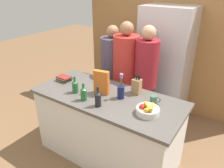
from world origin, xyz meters
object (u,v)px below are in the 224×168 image
Objects in this scene: knife_block at (137,86)px; person_in_red_tee at (146,77)px; flower_vase at (121,90)px; bottle_oil at (84,93)px; book_stack at (64,78)px; person_at_sink at (113,70)px; cereal_box at (101,82)px; refrigerator at (165,65)px; bottle_wine at (98,99)px; bottle_vinegar at (75,86)px; fruit_bowl at (147,110)px; person_in_blue at (125,72)px; coffee_mug at (154,100)px.

person_in_red_tee is at bearing 102.29° from knife_block.
flower_vase is 1.47× the size of bottle_oil.
knife_block is at bearing 13.04° from book_stack.
person_at_sink is (-0.63, 0.78, -0.14)m from flower_vase.
knife_block is 1.30× the size of book_stack.
person_at_sink is (-0.73, 0.56, -0.13)m from knife_block.
cereal_box is 1.37× the size of bottle_oil.
book_stack is at bearing -124.58° from refrigerator.
person_in_red_tee is (-0.10, 0.47, -0.08)m from knife_block.
knife_block reaches higher than bottle_wine.
refrigerator is 1.67m from bottle_oil.
cereal_box is at bearing 73.60° from bottle_oil.
bottle_vinegar is at bearing 157.87° from bottle_oil.
fruit_bowl is 0.16× the size of person_at_sink.
flower_vase is 0.92m from book_stack.
book_stack is 0.82× the size of bottle_wine.
refrigerator reaches higher than bottle_oil.
bottle_wine is at bearing -111.19° from flower_vase.
fruit_bowl is at bearing -18.78° from person_at_sink.
refrigerator reaches higher than fruit_bowl.
cereal_box reaches higher than bottle_oil.
person_at_sink is at bearing 70.39° from book_stack.
flower_vase reaches higher than bottle_vinegar.
refrigerator is 1.41m from cereal_box.
book_stack is 0.92m from person_in_blue.
person_in_blue is (-0.01, 0.97, -0.06)m from bottle_oil.
bottle_wine is at bearing -112.60° from knife_block.
person_at_sink reaches higher than book_stack.
bottle_wine is 0.99m from person_in_red_tee.
bottle_wine is at bearing -61.30° from cereal_box.
fruit_bowl is at bearing -4.92° from book_stack.
book_stack is 0.90× the size of bottle_oil.
bottle_oil reaches higher than fruit_bowl.
bottle_vinegar is at bearing -24.84° from book_stack.
refrigerator is 0.87m from person_at_sink.
book_stack is (-1.30, -0.12, -0.02)m from coffee_mug.
person_in_blue is at bearing 90.32° from bottle_oil.
flower_vase is at bearing 19.46° from bottle_vinegar.
book_stack is at bearing 156.14° from bottle_oil.
coffee_mug is at bearing -30.81° from person_in_red_tee.
cereal_box is at bearing -146.08° from knife_block.
cereal_box reaches higher than bottle_vinegar.
knife_block is at bearing -86.30° from refrigerator.
knife_block is (-0.32, 0.35, 0.05)m from fruit_bowl.
knife_block reaches higher than bottle_oil.
person_in_blue is at bearing 5.89° from person_at_sink.
knife_block reaches higher than fruit_bowl.
knife_block is 0.65m from person_in_blue.
person_in_blue reaches higher than bottle_vinegar.
coffee_mug is (-0.03, 0.23, 0.00)m from fruit_bowl.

